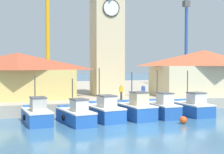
# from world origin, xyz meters

# --- Properties ---
(ground_plane) EXTENTS (300.00, 300.00, 0.00)m
(ground_plane) POSITION_xyz_m (0.00, 0.00, 0.00)
(ground_plane) COLOR #386689
(quay_wharf) EXTENTS (120.00, 40.00, 1.14)m
(quay_wharf) POSITION_xyz_m (0.00, 27.77, 0.57)
(quay_wharf) COLOR #A89E89
(quay_wharf) RESTS_ON ground
(fishing_boat_far_left) EXTENTS (2.37, 4.73, 3.88)m
(fishing_boat_far_left) POSITION_xyz_m (-7.15, 4.59, 0.75)
(fishing_boat_far_left) COLOR #2356A8
(fishing_boat_far_left) RESTS_ON ground
(fishing_boat_left_outer) EXTENTS (2.64, 5.10, 3.62)m
(fishing_boat_left_outer) POSITION_xyz_m (-4.13, 3.71, 0.72)
(fishing_boat_left_outer) COLOR #2356A8
(fishing_boat_left_outer) RESTS_ON ground
(fishing_boat_left_inner) EXTENTS (2.84, 5.49, 4.49)m
(fishing_boat_left_inner) POSITION_xyz_m (-1.55, 4.74, 0.77)
(fishing_boat_left_inner) COLOR #2356A8
(fishing_boat_left_inner) RESTS_ON ground
(fishing_boat_mid_left) EXTENTS (2.66, 4.76, 4.11)m
(fishing_boat_mid_left) POSITION_xyz_m (1.34, 4.42, 0.83)
(fishing_boat_mid_left) COLOR #2356A8
(fishing_boat_mid_left) RESTS_ON ground
(fishing_boat_center) EXTENTS (2.01, 4.91, 4.25)m
(fishing_boat_center) POSITION_xyz_m (3.96, 4.71, 0.79)
(fishing_boat_center) COLOR #2356A8
(fishing_boat_center) RESTS_ON ground
(fishing_boat_mid_right) EXTENTS (2.44, 4.89, 4.21)m
(fishing_boat_mid_right) POSITION_xyz_m (7.21, 4.74, 0.75)
(fishing_boat_mid_right) COLOR #2356A8
(fishing_boat_mid_right) RESTS_ON ground
(clock_tower) EXTENTS (3.89, 3.89, 16.22)m
(clock_tower) POSITION_xyz_m (1.74, 14.63, 8.81)
(clock_tower) COLOR beige
(clock_tower) RESTS_ON quay_wharf
(warehouse_left) EXTENTS (12.04, 5.82, 4.91)m
(warehouse_left) POSITION_xyz_m (-8.50, 13.31, 3.65)
(warehouse_left) COLOR tan
(warehouse_left) RESTS_ON quay_wharf
(warehouse_right) EXTENTS (12.77, 5.81, 5.41)m
(warehouse_right) POSITION_xyz_m (13.28, 11.71, 3.91)
(warehouse_right) COLOR beige
(warehouse_right) RESTS_ON quay_wharf
(port_crane_near) EXTENTS (4.25, 8.54, 22.01)m
(port_crane_near) POSITION_xyz_m (-4.43, 23.45, 9.46)
(port_crane_near) COLOR #976E11
(port_crane_near) RESTS_ON quay_wharf
(port_crane_far) EXTENTS (4.72, 7.03, 17.25)m
(port_crane_far) POSITION_xyz_m (20.10, 27.43, 7.54)
(port_crane_far) COLOR navy
(port_crane_far) RESTS_ON quay_wharf
(mooring_buoy) EXTENTS (0.62, 0.62, 0.62)m
(mooring_buoy) POSITION_xyz_m (4.15, 0.98, 0.31)
(mooring_buoy) COLOR #E54C19
(mooring_buoy) RESTS_ON ground
(dock_worker_near_tower) EXTENTS (0.34, 0.22, 1.62)m
(dock_worker_near_tower) POSITION_xyz_m (3.82, 8.41, 1.98)
(dock_worker_near_tower) COLOR #33333D
(dock_worker_near_tower) RESTS_ON quay_wharf
(dock_worker_along_quay) EXTENTS (0.34, 0.22, 1.62)m
(dock_worker_along_quay) POSITION_xyz_m (1.64, 9.02, 1.98)
(dock_worker_along_quay) COLOR #33333D
(dock_worker_along_quay) RESTS_ON quay_wharf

